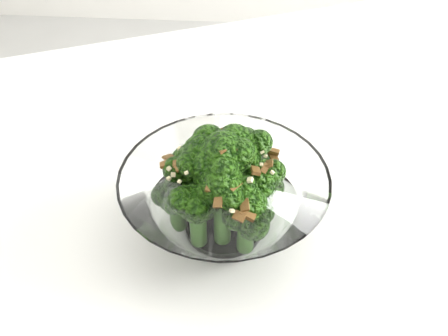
{
  "coord_description": "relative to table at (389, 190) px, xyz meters",
  "views": [
    {
      "loc": [
        -0.21,
        -0.61,
        1.15
      ],
      "look_at": [
        -0.24,
        -0.27,
        0.84
      ],
      "focal_mm": 40.0,
      "sensor_mm": 36.0,
      "label": 1
    }
  ],
  "objects": [
    {
      "name": "table",
      "position": [
        0.0,
        0.0,
        0.0
      ],
      "size": [
        1.42,
        1.21,
        0.75
      ],
      "color": "white",
      "rests_on": "ground"
    },
    {
      "name": "broccoli_dish",
      "position": [
        -0.21,
        -0.14,
        0.12
      ],
      "size": [
        0.2,
        0.2,
        0.13
      ],
      "color": "white",
      "rests_on": "table"
    }
  ]
}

